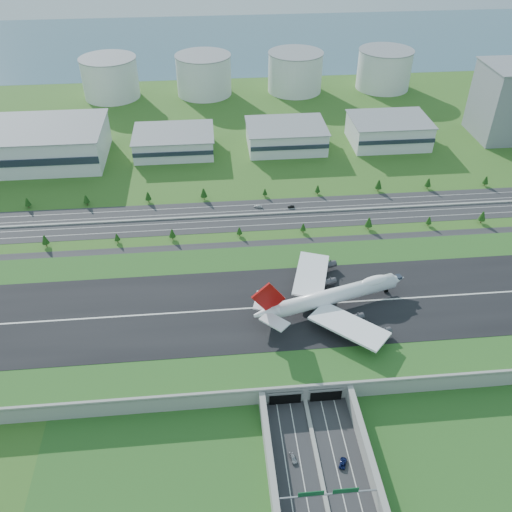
{
  "coord_description": "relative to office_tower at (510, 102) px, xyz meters",
  "views": [
    {
      "loc": [
        -33.84,
        -191.21,
        183.51
      ],
      "look_at": [
        -12.55,
        35.0,
        12.84
      ],
      "focal_mm": 38.0,
      "sensor_mm": 36.0,
      "label": 1
    }
  ],
  "objects": [
    {
      "name": "ground",
      "position": [
        -200.0,
        -195.0,
        -27.5
      ],
      "size": [
        1200.0,
        1200.0,
        0.0
      ],
      "primitive_type": "plane",
      "color": "#2F581B",
      "rests_on": "ground"
    },
    {
      "name": "airfield_deck",
      "position": [
        -200.0,
        -195.09,
        -23.38
      ],
      "size": [
        520.0,
        100.0,
        9.2
      ],
      "color": "gray",
      "rests_on": "ground"
    },
    {
      "name": "underpass_road",
      "position": [
        -200.0,
        -294.42,
        -24.07
      ],
      "size": [
        38.8,
        120.4,
        8.0
      ],
      "color": "#28282B",
      "rests_on": "ground"
    },
    {
      "name": "sign_gantry_near",
      "position": [
        -200.0,
        -290.04,
        -20.55
      ],
      "size": [
        38.7,
        0.7,
        9.8
      ],
      "color": "gray",
      "rests_on": "ground"
    },
    {
      "name": "north_expressway",
      "position": [
        -200.0,
        -100.0,
        -27.44
      ],
      "size": [
        560.0,
        36.0,
        0.12
      ],
      "primitive_type": "cube",
      "color": "#28282B",
      "rests_on": "ground"
    },
    {
      "name": "tree_row",
      "position": [
        -165.96,
        -98.46,
        -22.86
      ],
      "size": [
        505.12,
        48.66,
        8.47
      ],
      "color": "#3D2819",
      "rests_on": "ground"
    },
    {
      "name": "hangar_west",
      "position": [
        -370.0,
        -10.0,
        -15.0
      ],
      "size": [
        120.0,
        60.0,
        25.0
      ],
      "primitive_type": "cube",
      "color": "silver",
      "rests_on": "ground"
    },
    {
      "name": "hangar_mid_a",
      "position": [
        -260.0,
        -5.0,
        -20.0
      ],
      "size": [
        58.0,
        42.0,
        15.0
      ],
      "primitive_type": "cube",
      "color": "silver",
      "rests_on": "ground"
    },
    {
      "name": "hangar_mid_b",
      "position": [
        -175.0,
        -5.0,
        -19.0
      ],
      "size": [
        58.0,
        42.0,
        17.0
      ],
      "primitive_type": "cube",
      "color": "silver",
      "rests_on": "ground"
    },
    {
      "name": "hangar_mid_c",
      "position": [
        -95.0,
        -5.0,
        -18.0
      ],
      "size": [
        58.0,
        42.0,
        19.0
      ],
      "primitive_type": "cube",
      "color": "silver",
      "rests_on": "ground"
    },
    {
      "name": "office_tower",
      "position": [
        0.0,
        0.0,
        0.0
      ],
      "size": [
        46.0,
        46.0,
        55.0
      ],
      "primitive_type": "cube",
      "color": "gray",
      "rests_on": "ground"
    },
    {
      "name": "fuel_tank_a",
      "position": [
        -320.0,
        115.0,
        -10.0
      ],
      "size": [
        50.0,
        50.0,
        35.0
      ],
      "primitive_type": "cylinder",
      "color": "silver",
      "rests_on": "ground"
    },
    {
      "name": "fuel_tank_b",
      "position": [
        -235.0,
        115.0,
        -10.0
      ],
      "size": [
        50.0,
        50.0,
        35.0
      ],
      "primitive_type": "cylinder",
      "color": "silver",
      "rests_on": "ground"
    },
    {
      "name": "fuel_tank_c",
      "position": [
        -150.0,
        115.0,
        -10.0
      ],
      "size": [
        50.0,
        50.0,
        35.0
      ],
      "primitive_type": "cylinder",
      "color": "silver",
      "rests_on": "ground"
    },
    {
      "name": "fuel_tank_d",
      "position": [
        -65.0,
        115.0,
        -10.0
      ],
      "size": [
        50.0,
        50.0,
        35.0
      ],
      "primitive_type": "cylinder",
      "color": "silver",
      "rests_on": "ground"
    },
    {
      "name": "bay_water",
      "position": [
        -200.0,
        285.0,
        -27.47
      ],
      "size": [
        1200.0,
        260.0,
        0.06
      ],
      "primitive_type": "cube",
      "color": "#3C6174",
      "rests_on": "ground"
    },
    {
      "name": "boeing_747",
      "position": [
        -179.85,
        -197.6,
        -12.49
      ],
      "size": [
        78.68,
        73.37,
        24.9
      ],
      "rotation": [
        0.0,
        0.0,
        0.27
      ],
      "color": "white",
      "rests_on": "airfield_deck"
    },
    {
      "name": "car_0",
      "position": [
        -209.01,
        -271.27,
        -26.53
      ],
      "size": [
        2.91,
        5.28,
        1.7
      ],
      "primitive_type": "imported",
      "rotation": [
        0.0,
        0.0,
        0.19
      ],
      "color": "#A9A9AD",
      "rests_on": "ground"
    },
    {
      "name": "car_2",
      "position": [
        -190.85,
        -275.01,
        -26.66
      ],
      "size": [
        4.25,
        5.73,
        1.45
      ],
      "primitive_type": "imported",
      "rotation": [
        0.0,
        0.0,
        2.74
      ],
      "color": "#0C1540",
      "rests_on": "ground"
    },
    {
      "name": "car_5",
      "position": [
        -183.8,
        -93.93,
        -26.66
      ],
      "size": [
        4.52,
        2.12,
        1.43
      ],
      "primitive_type": "imported",
      "rotation": [
        0.0,
        0.0,
        -1.43
      ],
      "color": "black",
      "rests_on": "ground"
    },
    {
      "name": "car_7",
      "position": [
        -204.87,
        -91.39,
        -26.6
      ],
      "size": [
        5.79,
        4.22,
        1.56
      ],
      "primitive_type": "imported",
      "rotation": [
        0.0,
        0.0,
        -2.0
      ],
      "color": "silver",
      "rests_on": "ground"
    }
  ]
}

